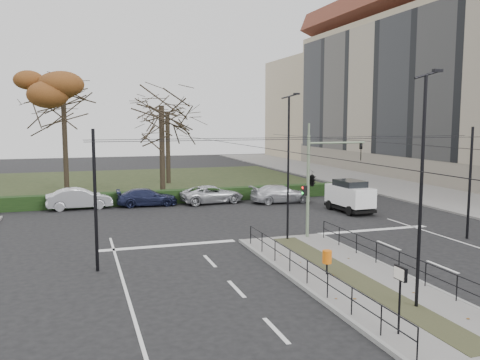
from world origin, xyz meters
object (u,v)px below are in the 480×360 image
at_px(streetlamp_median_far, 289,166).
at_px(bare_tree_center, 167,117).
at_px(traffic_light, 314,178).
at_px(parked_car_second, 79,199).
at_px(litter_bin, 327,257).
at_px(parked_car_fifth, 281,194).
at_px(parked_car_third, 147,197).
at_px(rust_tree, 63,92).
at_px(parked_car_fourth, 212,194).
at_px(white_van, 350,195).
at_px(streetlamp_median_near, 422,189).
at_px(info_panel, 400,281).
at_px(bare_tree_near, 161,112).

relative_size(streetlamp_median_far, bare_tree_center, 0.81).
xyz_separation_m(traffic_light, streetlamp_median_far, (-1.52, -0.17, 0.70)).
distance_m(traffic_light, parked_car_second, 18.14).
relative_size(litter_bin, parked_car_fifth, 0.21).
xyz_separation_m(parked_car_third, rust_tree, (-5.79, 9.75, 8.10)).
distance_m(parked_car_second, parked_car_third, 4.79).
bearing_deg(parked_car_fourth, parked_car_second, 81.55).
bearing_deg(white_van, streetlamp_median_near, -113.13).
height_order(streetlamp_median_near, bare_tree_center, bare_tree_center).
height_order(traffic_light, streetlamp_median_far, streetlamp_median_far).
xyz_separation_m(info_panel, streetlamp_median_far, (1.63, 11.95, 2.27)).
relative_size(parked_car_second, white_van, 1.11).
distance_m(white_van, bare_tree_near, 16.35).
distance_m(white_van, parked_car_fifth, 5.99).
relative_size(litter_bin, rust_tree, 0.09).
bearing_deg(bare_tree_near, parked_car_third, -116.66).
xyz_separation_m(traffic_light, white_van, (6.00, 6.52, -2.13)).
height_order(traffic_light, litter_bin, traffic_light).
height_order(streetlamp_median_far, parked_car_second, streetlamp_median_far).
distance_m(litter_bin, info_panel, 5.95).
distance_m(parked_car_second, bare_tree_near, 9.60).
relative_size(parked_car_third, bare_tree_center, 0.47).
xyz_separation_m(streetlamp_median_far, parked_car_second, (-10.32, 13.67, -3.25)).
xyz_separation_m(traffic_light, parked_car_third, (-7.05, 13.33, -2.65)).
relative_size(parked_car_second, rust_tree, 0.40).
bearing_deg(streetlamp_median_near, parked_car_second, 113.85).
xyz_separation_m(litter_bin, parked_car_second, (-9.41, 19.78, -0.09)).
bearing_deg(litter_bin, white_van, 56.65).
bearing_deg(parked_car_third, parked_car_fifth, -97.07).
distance_m(traffic_light, parked_car_fifth, 12.32).
bearing_deg(info_panel, parked_car_third, 98.72).
distance_m(litter_bin, parked_car_fifth, 18.75).
height_order(traffic_light, rust_tree, rust_tree).
bearing_deg(parked_car_fifth, info_panel, 165.43).
bearing_deg(rust_tree, streetlamp_median_near, -70.94).
xyz_separation_m(litter_bin, parked_car_fourth, (0.31, 19.36, -0.17)).
bearing_deg(bare_tree_near, litter_bin, -82.93).
bearing_deg(streetlamp_median_far, parked_car_second, 127.04).
height_order(streetlamp_median_near, streetlamp_median_far, streetlamp_median_near).
xyz_separation_m(info_panel, parked_car_fourth, (1.04, 25.20, -1.05)).
bearing_deg(rust_tree, litter_bin, -70.48).
height_order(white_van, rust_tree, rust_tree).
bearing_deg(streetlamp_median_near, litter_bin, 105.78).
height_order(streetlamp_median_near, parked_car_third, streetlamp_median_near).
distance_m(white_van, rust_tree, 26.20).
xyz_separation_m(info_panel, parked_car_second, (-8.69, 25.62, -0.98)).
relative_size(litter_bin, white_van, 0.24).
distance_m(litter_bin, parked_car_third, 20.15).
height_order(traffic_light, bare_tree_near, bare_tree_near).
distance_m(white_van, bare_tree_center, 21.99).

